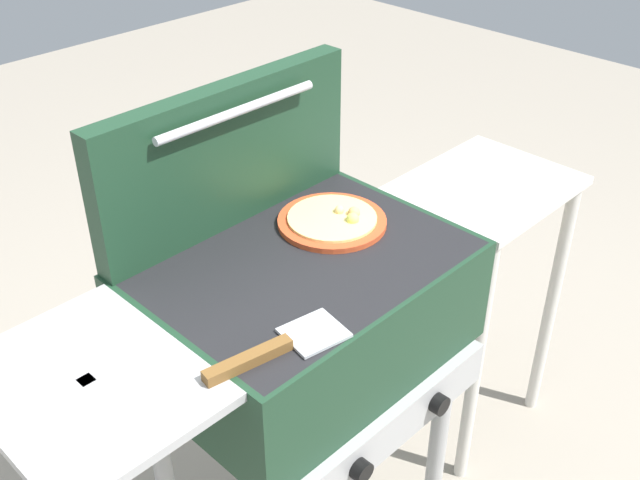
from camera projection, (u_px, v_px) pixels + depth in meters
grill at (300, 320)px, 1.55m from camera, size 0.96×0.53×0.90m
grill_lid_open at (227, 155)px, 1.53m from camera, size 0.63×0.08×0.30m
pizza_cheese at (333, 220)px, 1.59m from camera, size 0.23×0.23×0.04m
spatula at (276, 348)px, 1.25m from camera, size 0.27×0.11×0.02m
prep_table at (477, 260)px, 2.06m from camera, size 0.44×0.36×0.81m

